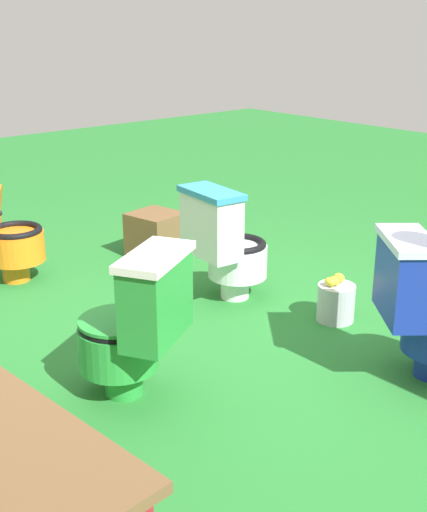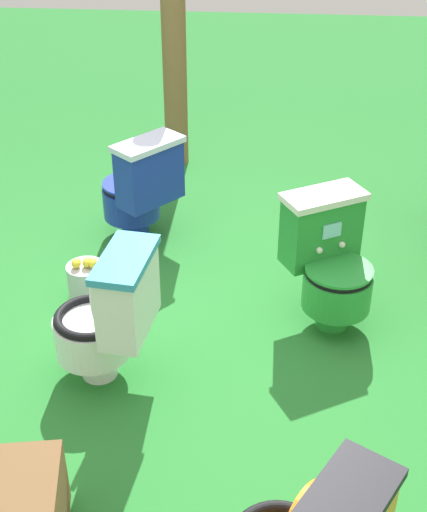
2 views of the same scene
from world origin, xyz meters
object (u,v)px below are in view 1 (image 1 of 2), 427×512
at_px(toilet_orange, 0,228).
at_px(toilet_green, 135,324).
at_px(toilet_blue, 425,307).
at_px(toilet_white, 226,243).
at_px(lemon_bucket, 336,301).
at_px(small_crate, 156,235).

relative_size(toilet_orange, toilet_green, 1.00).
distance_m(toilet_green, toilet_blue, 1.39).
xyz_separation_m(toilet_green, toilet_blue, (-0.76, -1.16, 0.00)).
bearing_deg(toilet_green, toilet_orange, 55.12).
relative_size(toilet_orange, toilet_white, 1.00).
bearing_deg(lemon_bucket, toilet_orange, 32.55).
distance_m(small_crate, lemon_bucket, 1.60).
height_order(toilet_blue, toilet_white, same).
relative_size(toilet_green, small_crate, 2.11).
relative_size(toilet_blue, toilet_white, 1.00).
relative_size(toilet_green, lemon_bucket, 2.63).
relative_size(toilet_orange, small_crate, 2.11).
xyz_separation_m(toilet_blue, lemon_bucket, (0.69, -0.20, -0.25)).
distance_m(toilet_white, small_crate, 0.98).
bearing_deg(toilet_white, toilet_blue, 10.51).
height_order(toilet_blue, small_crate, toilet_blue).
height_order(toilet_blue, lemon_bucket, toilet_blue).
xyz_separation_m(toilet_white, small_crate, (0.95, -0.16, -0.21)).
relative_size(toilet_green, toilet_white, 1.00).
relative_size(small_crate, lemon_bucket, 1.25).
bearing_deg(toilet_orange, toilet_green, 25.23).
bearing_deg(toilet_green, small_crate, 21.54).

